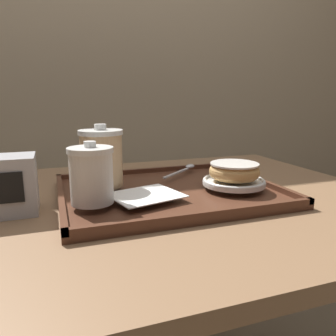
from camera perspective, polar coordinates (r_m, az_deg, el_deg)
wall_behind at (r=1.81m, az=-13.46°, el=19.32°), size 8.00×0.05×2.40m
cafe_table at (r=0.81m, az=-2.27°, el=-15.89°), size 1.09×0.81×0.75m
serving_tray at (r=0.76m, az=0.00°, el=-4.19°), size 0.48×0.39×0.02m
napkin_paper at (r=0.68m, az=-3.94°, el=-4.71°), size 0.16×0.15×0.00m
coffee_cup_front at (r=0.63m, az=-13.20°, el=-1.19°), size 0.09×0.09×0.12m
coffee_cup_rear at (r=0.75m, az=-11.50°, el=1.73°), size 0.10×0.10×0.14m
plate_with_chocolate_donut at (r=0.77m, az=11.39°, el=-2.36°), size 0.14×0.14×0.01m
donut_chocolate_glazed at (r=0.76m, az=11.47°, el=-0.49°), size 0.12×0.12×0.04m
spoon at (r=0.91m, az=3.14°, el=-0.05°), size 0.13×0.12×0.01m
napkin_dispenser at (r=0.70m, az=-26.11°, el=-2.70°), size 0.10×0.09×0.11m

